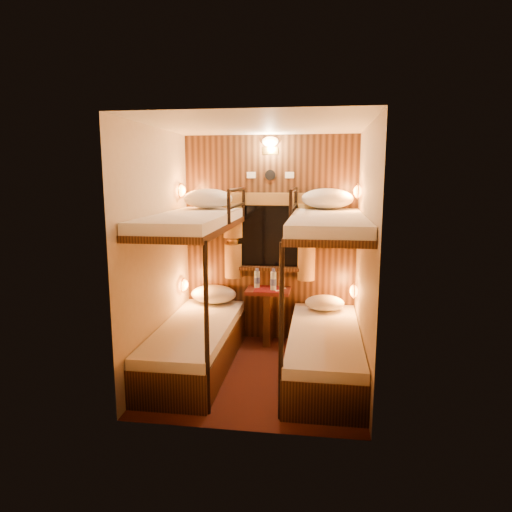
% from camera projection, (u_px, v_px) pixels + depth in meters
% --- Properties ---
extents(floor, '(2.10, 2.10, 0.00)m').
position_uv_depth(floor, '(258.00, 373.00, 4.55)').
color(floor, '#39110F').
rests_on(floor, ground).
extents(ceiling, '(2.10, 2.10, 0.00)m').
position_uv_depth(ceiling, '(258.00, 125.00, 4.13)').
color(ceiling, silver).
rests_on(ceiling, wall_back).
extents(wall_back, '(2.40, 0.00, 2.40)m').
position_uv_depth(wall_back, '(270.00, 240.00, 5.37)').
color(wall_back, '#C6B293').
rests_on(wall_back, floor).
extents(wall_front, '(2.40, 0.00, 2.40)m').
position_uv_depth(wall_front, '(238.00, 280.00, 3.32)').
color(wall_front, '#C6B293').
rests_on(wall_front, floor).
extents(wall_left, '(0.00, 2.40, 2.40)m').
position_uv_depth(wall_left, '(157.00, 252.00, 4.48)').
color(wall_left, '#C6B293').
rests_on(wall_left, floor).
extents(wall_right, '(0.00, 2.40, 2.40)m').
position_uv_depth(wall_right, '(365.00, 258.00, 4.20)').
color(wall_right, '#C6B293').
rests_on(wall_right, floor).
extents(back_panel, '(2.00, 0.03, 2.40)m').
position_uv_depth(back_panel, '(270.00, 240.00, 5.35)').
color(back_panel, black).
rests_on(back_panel, floor).
extents(bunk_left, '(0.72, 1.90, 1.82)m').
position_uv_depth(bunk_left, '(196.00, 315.00, 4.61)').
color(bunk_left, black).
rests_on(bunk_left, floor).
extents(bunk_right, '(0.72, 1.90, 1.82)m').
position_uv_depth(bunk_right, '(325.00, 320.00, 4.43)').
color(bunk_right, black).
rests_on(bunk_right, floor).
extents(window, '(1.00, 0.12, 0.79)m').
position_uv_depth(window, '(270.00, 242.00, 5.32)').
color(window, black).
rests_on(window, back_panel).
extents(curtains, '(1.10, 0.22, 1.00)m').
position_uv_depth(curtains, '(269.00, 235.00, 5.28)').
color(curtains, olive).
rests_on(curtains, back_panel).
extents(back_fixtures, '(0.54, 0.09, 0.48)m').
position_uv_depth(back_fixtures, '(270.00, 148.00, 5.13)').
color(back_fixtures, black).
rests_on(back_fixtures, back_panel).
extents(reading_lamps, '(2.00, 0.20, 1.25)m').
position_uv_depth(reading_lamps, '(267.00, 240.00, 5.02)').
color(reading_lamps, orange).
rests_on(reading_lamps, wall_left).
extents(table, '(0.50, 0.34, 0.66)m').
position_uv_depth(table, '(268.00, 309.00, 5.31)').
color(table, '#4F1712').
rests_on(table, floor).
extents(bottle_left, '(0.07, 0.07, 0.24)m').
position_uv_depth(bottle_left, '(257.00, 279.00, 5.32)').
color(bottle_left, '#99BFE5').
rests_on(bottle_left, table).
extents(bottle_right, '(0.07, 0.07, 0.25)m').
position_uv_depth(bottle_right, '(273.00, 281.00, 5.20)').
color(bottle_right, '#99BFE5').
rests_on(bottle_right, table).
extents(sachet_a, '(0.09, 0.07, 0.01)m').
position_uv_depth(sachet_a, '(278.00, 291.00, 5.18)').
color(sachet_a, silver).
rests_on(sachet_a, table).
extents(sachet_b, '(0.07, 0.05, 0.00)m').
position_uv_depth(sachet_b, '(283.00, 288.00, 5.31)').
color(sachet_b, silver).
rests_on(sachet_b, table).
extents(pillow_lower_left, '(0.54, 0.38, 0.21)m').
position_uv_depth(pillow_lower_left, '(214.00, 294.00, 5.39)').
color(pillow_lower_left, silver).
rests_on(pillow_lower_left, bunk_left).
extents(pillow_lower_right, '(0.44, 0.31, 0.17)m').
position_uv_depth(pillow_lower_right, '(325.00, 303.00, 5.09)').
color(pillow_lower_right, silver).
rests_on(pillow_lower_right, bunk_right).
extents(pillow_upper_left, '(0.55, 0.39, 0.21)m').
position_uv_depth(pillow_upper_left, '(208.00, 199.00, 5.01)').
color(pillow_upper_left, silver).
rests_on(pillow_upper_left, bunk_left).
extents(pillow_upper_right, '(0.56, 0.40, 0.22)m').
position_uv_depth(pillow_upper_right, '(327.00, 199.00, 4.95)').
color(pillow_upper_right, silver).
rests_on(pillow_upper_right, bunk_right).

